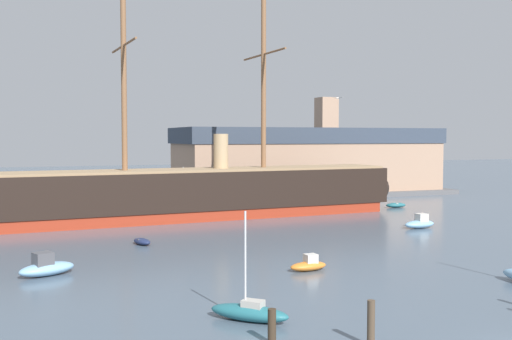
{
  "coord_description": "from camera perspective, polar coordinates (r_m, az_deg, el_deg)",
  "views": [
    {
      "loc": [
        -22.11,
        -21.01,
        10.0
      ],
      "look_at": [
        0.49,
        37.05,
        6.68
      ],
      "focal_mm": 42.79,
      "sensor_mm": 36.0,
      "label": 1
    }
  ],
  "objects": [
    {
      "name": "mooring_piling_left_pair",
      "position": [
        30.52,
        10.7,
        -13.91
      ],
      "size": [
        0.37,
        0.37,
        2.25
      ],
      "primitive_type": "cylinder",
      "color": "#4C3D2D",
      "rests_on": "ground"
    },
    {
      "name": "dinghy_alongside_bow",
      "position": [
        58.25,
        -10.6,
        -6.58
      ],
      "size": [
        1.79,
        2.75,
        0.6
      ],
      "color": "#1E284C",
      "rests_on": "ground"
    },
    {
      "name": "mooring_piling_nearest",
      "position": [
        30.42,
        1.5,
        -14.42
      ],
      "size": [
        0.41,
        0.41,
        1.73
      ],
      "primitive_type": "cylinder",
      "color": "#382B1E",
      "rests_on": "ground"
    },
    {
      "name": "dockside_warehouse_right",
      "position": [
        107.15,
        4.92,
        0.79
      ],
      "size": [
        49.94,
        18.74,
        17.05
      ],
      "color": "#565659",
      "rests_on": "ground"
    },
    {
      "name": "tall_ship",
      "position": [
        75.71,
        -5.47,
        -2.12
      ],
      "size": [
        61.83,
        13.34,
        29.72
      ],
      "color": "maroon",
      "rests_on": "ground"
    },
    {
      "name": "motorboat_alongside_stern",
      "position": [
        69.85,
        15.07,
        -4.82
      ],
      "size": [
        3.92,
        1.86,
        1.61
      ],
      "color": "#7FB2D6",
      "rests_on": "ground"
    },
    {
      "name": "motorboat_mid_left",
      "position": [
        47.18,
        -19.02,
        -8.6
      ],
      "size": [
        4.46,
        3.16,
        1.73
      ],
      "color": "#7FB2D6",
      "rests_on": "ground"
    },
    {
      "name": "dinghy_far_right",
      "position": [
        89.45,
        12.94,
        -3.22
      ],
      "size": [
        3.12,
        1.78,
        0.69
      ],
      "color": "#236670",
      "rests_on": "ground"
    },
    {
      "name": "seagull_in_flight",
      "position": [
        58.55,
        7.66,
        6.69
      ],
      "size": [
        0.47,
        1.21,
        0.14
      ],
      "color": "silver"
    },
    {
      "name": "sailboat_foreground_left",
      "position": [
        34.13,
        -0.63,
        -13.1
      ],
      "size": [
        4.22,
        4.27,
        6.01
      ],
      "color": "#236670",
      "rests_on": "ground"
    },
    {
      "name": "sailboat_distant_centre",
      "position": [
        89.0,
        -6.75,
        -3.1
      ],
      "size": [
        1.87,
        4.57,
        5.78
      ],
      "color": "#7FB2D6",
      "rests_on": "ground"
    },
    {
      "name": "motorboat_near_centre",
      "position": [
        46.48,
        4.94,
        -8.83
      ],
      "size": [
        3.03,
        1.4,
        1.24
      ],
      "color": "orange",
      "rests_on": "ground"
    }
  ]
}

